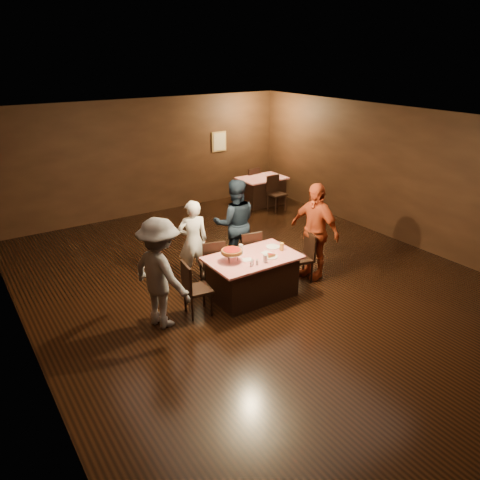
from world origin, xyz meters
The scene contains 22 objects.
room centered at (0.00, 0.01, 2.14)m, with size 10.00×10.04×3.02m.
main_table centered at (-0.35, -0.36, 0.39)m, with size 1.60×1.00×0.77m, color red.
back_table centered at (2.98, 3.94, 0.39)m, with size 1.30×0.90×0.77m, color #B70C1A.
chair_far_left centered at (-0.75, 0.39, 0.47)m, with size 0.42×0.42×0.95m, color black.
chair_far_right centered at (0.05, 0.39, 0.47)m, with size 0.42×0.42×0.95m, color black.
chair_end_left centered at (-1.45, -0.36, 0.47)m, with size 0.42×0.42×0.95m, color black.
chair_end_right centered at (0.75, -0.36, 0.47)m, with size 0.42×0.42×0.95m, color black.
chair_back_near centered at (2.98, 3.24, 0.47)m, with size 0.42×0.42×0.95m, color black.
chair_back_far centered at (2.98, 4.54, 0.47)m, with size 0.42×0.42×0.95m, color black.
diner_white_jacket centered at (-0.90, 0.81, 0.79)m, with size 0.58×0.38×1.58m, color white.
diner_navy_hoodie centered at (0.12, 0.93, 0.90)m, with size 0.88×0.68×1.80m, color black.
diner_grey_knit centered at (-2.07, -0.32, 0.90)m, with size 1.17×0.67×1.80m, color #5B5B60.
diner_red_shirt centered at (1.10, -0.32, 0.94)m, with size 1.10×0.46×1.87m, color #A63D1E.
pizza_stand centered at (-0.75, -0.31, 0.95)m, with size 0.38×0.38×0.22m.
plate_with_slice centered at (-0.10, -0.54, 0.80)m, with size 0.25×0.25×0.06m.
plate_empty centered at (0.20, -0.21, 0.78)m, with size 0.25×0.25×0.01m, color white.
glass_front_left centered at (-0.30, -0.66, 0.84)m, with size 0.08×0.08×0.14m, color silver.
glass_amber centered at (0.25, -0.41, 0.84)m, with size 0.08×0.08×0.14m, color #BF7F26.
glass_back centered at (-0.40, -0.06, 0.84)m, with size 0.08×0.08×0.14m, color silver.
condiments centered at (-0.53, -0.65, 0.82)m, with size 0.17×0.10×0.09m.
napkin_center centered at (-0.05, -0.36, 0.77)m, with size 0.16×0.16×0.01m, color white.
napkin_left centered at (-0.50, -0.41, 0.77)m, with size 0.16×0.16×0.01m, color white.
Camera 1 is at (-4.64, -6.44, 4.13)m, focal length 35.00 mm.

